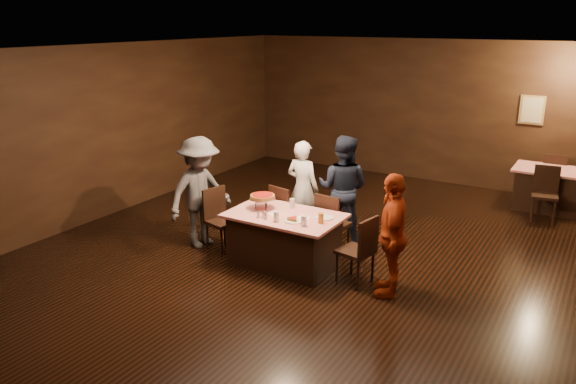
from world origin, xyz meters
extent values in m
plane|color=black|center=(0.00, 0.00, 0.00)|extent=(10.00, 10.00, 0.00)
cube|color=silver|center=(0.00, 0.00, 3.00)|extent=(8.00, 10.00, 0.04)
cube|color=black|center=(0.00, 5.00, 1.50)|extent=(8.00, 0.04, 3.00)
cube|color=black|center=(-4.00, 0.00, 1.50)|extent=(0.04, 10.00, 3.00)
cube|color=tan|center=(2.20, 4.97, 1.70)|extent=(0.46, 0.03, 0.56)
cube|color=beige|center=(2.20, 4.95, 1.70)|extent=(0.38, 0.01, 0.48)
cube|color=#B70C0C|center=(-0.16, -0.41, 0.39)|extent=(1.60, 1.00, 0.77)
cube|color=#B80C0C|center=(2.77, 4.20, 0.39)|extent=(1.30, 0.90, 0.77)
cube|color=black|center=(-0.56, 0.34, 0.47)|extent=(0.50, 0.50, 0.95)
cube|color=black|center=(0.24, 0.34, 0.47)|extent=(0.46, 0.46, 0.95)
cube|color=black|center=(-1.26, -0.41, 0.47)|extent=(0.51, 0.51, 0.95)
cube|color=black|center=(0.94, -0.41, 0.47)|extent=(0.49, 0.49, 0.95)
cube|color=black|center=(2.77, 3.50, 0.47)|extent=(0.48, 0.48, 0.95)
cube|color=black|center=(2.77, 4.80, 0.47)|extent=(0.42, 0.42, 0.95)
imported|color=white|center=(-0.53, 0.76, 0.78)|extent=(0.59, 0.41, 1.57)
imported|color=black|center=(0.12, 0.89, 0.85)|extent=(0.91, 0.75, 1.70)
imported|color=#4E4F52|center=(-1.65, -0.44, 0.86)|extent=(0.88, 1.23, 1.72)
imported|color=#AC3510|center=(1.45, -0.47, 0.81)|extent=(0.70, 1.02, 1.61)
cylinder|color=black|center=(-0.56, -0.26, 0.84)|extent=(0.01, 0.01, 0.15)
cylinder|color=black|center=(-0.65, -0.41, 0.84)|extent=(0.01, 0.01, 0.15)
cylinder|color=black|center=(-0.47, -0.41, 0.84)|extent=(0.01, 0.01, 0.15)
cylinder|color=silver|center=(-0.56, -0.36, 0.93)|extent=(0.38, 0.38, 0.01)
cylinder|color=#B27233|center=(-0.56, -0.36, 0.96)|extent=(0.35, 0.35, 0.05)
cylinder|color=#A5140C|center=(-0.56, -0.36, 0.98)|extent=(0.30, 0.30, 0.01)
cylinder|color=white|center=(0.09, -0.59, 0.78)|extent=(0.25, 0.25, 0.01)
cylinder|color=#B27233|center=(0.09, -0.59, 0.81)|extent=(0.18, 0.18, 0.04)
cylinder|color=#A5140C|center=(0.09, -0.59, 0.83)|extent=(0.14, 0.14, 0.01)
cylinder|color=white|center=(0.39, -0.26, 0.78)|extent=(0.25, 0.25, 0.01)
cylinder|color=silver|center=(-0.11, -0.71, 0.84)|extent=(0.08, 0.08, 0.14)
cylinder|color=silver|center=(0.29, -0.66, 0.84)|extent=(0.08, 0.08, 0.14)
cylinder|color=#BF7F26|center=(0.44, -0.46, 0.84)|extent=(0.08, 0.08, 0.14)
cylinder|color=silver|center=(-0.21, -0.11, 0.84)|extent=(0.08, 0.08, 0.14)
cylinder|color=silver|center=(-0.34, -0.66, 0.81)|extent=(0.04, 0.04, 0.08)
cylinder|color=silver|center=(-0.34, -0.66, 0.85)|extent=(0.05, 0.05, 0.02)
cylinder|color=silver|center=(-0.28, -0.71, 0.81)|extent=(0.04, 0.04, 0.08)
cylinder|color=silver|center=(-0.28, -0.71, 0.85)|extent=(0.05, 0.05, 0.02)
cylinder|color=silver|center=(-0.40, -0.71, 0.81)|extent=(0.04, 0.04, 0.08)
cylinder|color=silver|center=(-0.40, -0.71, 0.85)|extent=(0.05, 0.05, 0.02)
cube|color=white|center=(0.14, -0.41, 0.77)|extent=(0.19, 0.19, 0.01)
cube|color=white|center=(-0.31, -0.46, 0.77)|extent=(0.21, 0.21, 0.01)
camera|label=1|loc=(3.69, -6.77, 3.42)|focal=35.00mm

